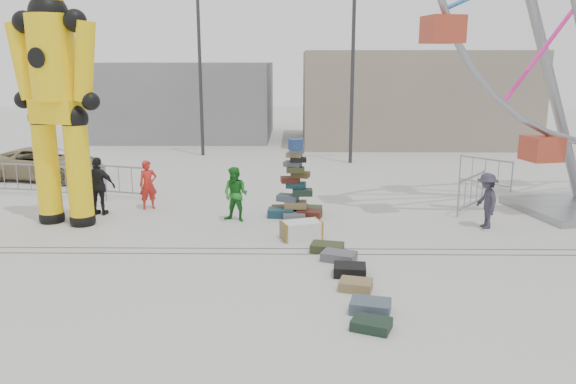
{
  "coord_description": "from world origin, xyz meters",
  "views": [
    {
      "loc": [
        0.51,
        -12.04,
        4.47
      ],
      "look_at": [
        0.33,
        1.62,
        1.28
      ],
      "focal_mm": 35.0,
      "sensor_mm": 36.0,
      "label": 1
    }
  ],
  "objects_px": {
    "barricade_dummy_a": "(17,179)",
    "pedestrian_grey": "(487,201)",
    "steamer_trunk": "(301,230)",
    "barricade_dummy_b": "(79,183)",
    "suitcase_tower": "(295,194)",
    "parked_suv": "(46,163)",
    "barricade_wheel_back": "(485,173)",
    "lamp_post_left": "(202,61)",
    "pedestrian_green": "(236,194)",
    "barricade_dummy_c": "(119,181)",
    "lamp_post_right": "(355,61)",
    "barricade_wheel_front": "(471,193)",
    "pedestrian_red": "(148,185)",
    "crash_test_dummy": "(56,93)",
    "pedestrian_black": "(99,186)"
  },
  "relations": [
    {
      "from": "barricade_wheel_back",
      "to": "pedestrian_red",
      "type": "relative_size",
      "value": 1.32
    },
    {
      "from": "suitcase_tower",
      "to": "crash_test_dummy",
      "type": "bearing_deg",
      "value": -166.2
    },
    {
      "from": "barricade_dummy_b",
      "to": "pedestrian_grey",
      "type": "xyz_separation_m",
      "value": [
        12.39,
        -3.16,
        0.22
      ]
    },
    {
      "from": "crash_test_dummy",
      "to": "pedestrian_grey",
      "type": "height_order",
      "value": "crash_test_dummy"
    },
    {
      "from": "suitcase_tower",
      "to": "parked_suv",
      "type": "height_order",
      "value": "suitcase_tower"
    },
    {
      "from": "barricade_dummy_a",
      "to": "pedestrian_grey",
      "type": "xyz_separation_m",
      "value": [
        14.76,
        -3.79,
        0.22
      ]
    },
    {
      "from": "barricade_dummy_a",
      "to": "barricade_wheel_front",
      "type": "bearing_deg",
      "value": 1.76
    },
    {
      "from": "lamp_post_left",
      "to": "pedestrian_green",
      "type": "bearing_deg",
      "value": -76.73
    },
    {
      "from": "steamer_trunk",
      "to": "pedestrian_black",
      "type": "xyz_separation_m",
      "value": [
        -5.97,
        2.27,
        0.64
      ]
    },
    {
      "from": "suitcase_tower",
      "to": "barricade_wheel_front",
      "type": "height_order",
      "value": "suitcase_tower"
    },
    {
      "from": "lamp_post_left",
      "to": "barricade_wheel_back",
      "type": "height_order",
      "value": "lamp_post_left"
    },
    {
      "from": "steamer_trunk",
      "to": "pedestrian_grey",
      "type": "xyz_separation_m",
      "value": [
        5.07,
        1.07,
        0.53
      ]
    },
    {
      "from": "barricade_wheel_back",
      "to": "steamer_trunk",
      "type": "bearing_deg",
      "value": -91.73
    },
    {
      "from": "barricade_dummy_c",
      "to": "lamp_post_right",
      "type": "bearing_deg",
      "value": 54.56
    },
    {
      "from": "suitcase_tower",
      "to": "steamer_trunk",
      "type": "relative_size",
      "value": 2.31
    },
    {
      "from": "pedestrian_red",
      "to": "barricade_dummy_a",
      "type": "bearing_deg",
      "value": 131.66
    },
    {
      "from": "pedestrian_red",
      "to": "parked_suv",
      "type": "xyz_separation_m",
      "value": [
        -5.09,
        4.38,
        -0.14
      ]
    },
    {
      "from": "steamer_trunk",
      "to": "barricade_dummy_c",
      "type": "relative_size",
      "value": 0.5
    },
    {
      "from": "lamp_post_left",
      "to": "pedestrian_black",
      "type": "xyz_separation_m",
      "value": [
        -1.39,
        -10.93,
        -3.61
      ]
    },
    {
      "from": "barricade_wheel_back",
      "to": "parked_suv",
      "type": "height_order",
      "value": "parked_suv"
    },
    {
      "from": "steamer_trunk",
      "to": "pedestrian_grey",
      "type": "relative_size",
      "value": 0.65
    },
    {
      "from": "barricade_dummy_b",
      "to": "barricade_wheel_back",
      "type": "xyz_separation_m",
      "value": [
        14.03,
        1.89,
        0.0
      ]
    },
    {
      "from": "barricade_dummy_c",
      "to": "parked_suv",
      "type": "xyz_separation_m",
      "value": [
        -3.72,
        2.9,
        0.07
      ]
    },
    {
      "from": "barricade_wheel_front",
      "to": "pedestrian_red",
      "type": "relative_size",
      "value": 1.32
    },
    {
      "from": "steamer_trunk",
      "to": "barricade_dummy_b",
      "type": "distance_m",
      "value": 8.47
    },
    {
      "from": "barricade_dummy_b",
      "to": "barricade_dummy_c",
      "type": "bearing_deg",
      "value": 26.1
    },
    {
      "from": "lamp_post_left",
      "to": "barricade_dummy_a",
      "type": "bearing_deg",
      "value": -121.56
    },
    {
      "from": "barricade_wheel_front",
      "to": "pedestrian_grey",
      "type": "height_order",
      "value": "pedestrian_grey"
    },
    {
      "from": "suitcase_tower",
      "to": "pedestrian_black",
      "type": "distance_m",
      "value": 5.82
    },
    {
      "from": "steamer_trunk",
      "to": "barricade_wheel_back",
      "type": "height_order",
      "value": "barricade_wheel_back"
    },
    {
      "from": "barricade_wheel_front",
      "to": "pedestrian_black",
      "type": "bearing_deg",
      "value": 130.75
    },
    {
      "from": "crash_test_dummy",
      "to": "steamer_trunk",
      "type": "relative_size",
      "value": 6.94
    },
    {
      "from": "crash_test_dummy",
      "to": "pedestrian_green",
      "type": "bearing_deg",
      "value": 19.42
    },
    {
      "from": "barricade_dummy_a",
      "to": "pedestrian_red",
      "type": "distance_m",
      "value": 5.35
    },
    {
      "from": "lamp_post_right",
      "to": "barricade_wheel_back",
      "type": "bearing_deg",
      "value": -49.99
    },
    {
      "from": "lamp_post_left",
      "to": "pedestrian_red",
      "type": "xyz_separation_m",
      "value": [
        -0.12,
        -10.22,
        -3.72
      ]
    },
    {
      "from": "pedestrian_red",
      "to": "pedestrian_green",
      "type": "xyz_separation_m",
      "value": [
        2.84,
        -1.33,
        0.02
      ]
    },
    {
      "from": "steamer_trunk",
      "to": "barricade_dummy_b",
      "type": "bearing_deg",
      "value": 131.11
    },
    {
      "from": "barricade_wheel_front",
      "to": "barricade_wheel_back",
      "type": "xyz_separation_m",
      "value": [
        1.48,
        3.2,
        0.0
      ]
    },
    {
      "from": "barricade_dummy_b",
      "to": "parked_suv",
      "type": "xyz_separation_m",
      "value": [
        -2.46,
        3.14,
        0.07
      ]
    },
    {
      "from": "steamer_trunk",
      "to": "barricade_wheel_front",
      "type": "distance_m",
      "value": 5.99
    },
    {
      "from": "barricade_dummy_c",
      "to": "pedestrian_red",
      "type": "height_order",
      "value": "pedestrian_red"
    },
    {
      "from": "lamp_post_right",
      "to": "parked_suv",
      "type": "xyz_separation_m",
      "value": [
        -12.21,
        -3.83,
        -3.86
      ]
    },
    {
      "from": "pedestrian_red",
      "to": "suitcase_tower",
      "type": "bearing_deg",
      "value": -37.06
    },
    {
      "from": "barricade_dummy_c",
      "to": "parked_suv",
      "type": "height_order",
      "value": "parked_suv"
    },
    {
      "from": "crash_test_dummy",
      "to": "barricade_dummy_b",
      "type": "distance_m",
      "value": 4.29
    },
    {
      "from": "lamp_post_left",
      "to": "pedestrian_green",
      "type": "distance_m",
      "value": 12.43
    },
    {
      "from": "barricade_dummy_c",
      "to": "barricade_wheel_front",
      "type": "distance_m",
      "value": 11.4
    },
    {
      "from": "barricade_dummy_c",
      "to": "pedestrian_grey",
      "type": "bearing_deg",
      "value": -0.83
    },
    {
      "from": "pedestrian_red",
      "to": "pedestrian_green",
      "type": "relative_size",
      "value": 0.97
    }
  ]
}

